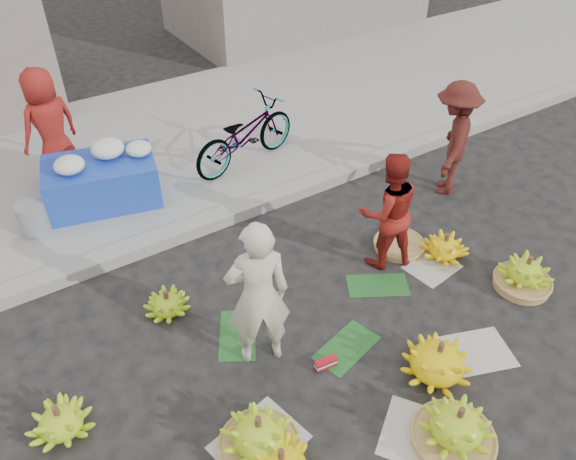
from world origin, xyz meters
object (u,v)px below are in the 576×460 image
banana_bunch_0 (259,437)px  bicycle (245,134)px  flower_table (102,179)px  banana_bunch_4 (525,274)px  vendor_cream (258,295)px

banana_bunch_0 → bicycle: bicycle is taller
bicycle → flower_table: bearing=72.3°
banana_bunch_4 → vendor_cream: vendor_cream is taller
banana_bunch_4 → flower_table: size_ratio=0.44×
banana_bunch_4 → bicycle: size_ratio=0.39×
banana_bunch_0 → flower_table: (0.07, 3.91, 0.24)m
banana_bunch_4 → flower_table: (-3.24, 3.78, 0.26)m
vendor_cream → bicycle: vendor_cream is taller
banana_bunch_4 → vendor_cream: (-2.81, 0.71, 0.60)m
banana_bunch_4 → bicycle: bicycle is taller
banana_bunch_0 → vendor_cream: 1.14m
banana_bunch_4 → vendor_cream: size_ratio=0.42×
banana_bunch_0 → banana_bunch_4: banana_bunch_0 is taller
banana_bunch_4 → vendor_cream: bearing=165.7°
banana_bunch_0 → flower_table: bearing=88.9°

